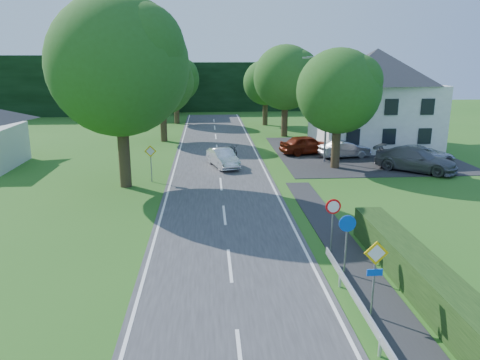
{
  "coord_description": "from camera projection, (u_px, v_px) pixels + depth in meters",
  "views": [
    {
      "loc": [
        -0.77,
        -4.92,
        8.05
      ],
      "look_at": [
        0.78,
        17.53,
        2.02
      ],
      "focal_mm": 35.0,
      "sensor_mm": 36.0,
      "label": 1
    }
  ],
  "objects": [
    {
      "name": "road",
      "position": [
        223.0,
        203.0,
        26.14
      ],
      "size": [
        7.0,
        80.0,
        0.04
      ],
      "primitive_type": "cube",
      "color": "#323235",
      "rests_on": "ground"
    },
    {
      "name": "parking_pad",
      "position": [
        360.0,
        153.0,
        39.46
      ],
      "size": [
        14.0,
        16.0,
        0.04
      ],
      "primitive_type": "cube",
      "color": "#242427",
      "rests_on": "ground"
    },
    {
      "name": "line_edge_left",
      "position": [
        165.0,
        204.0,
        25.92
      ],
      "size": [
        0.12,
        80.0,
        0.01
      ],
      "primitive_type": "cube",
      "color": "white",
      "rests_on": "road"
    },
    {
      "name": "line_edge_right",
      "position": [
        281.0,
        202.0,
        26.35
      ],
      "size": [
        0.12,
        80.0,
        0.01
      ],
      "primitive_type": "cube",
      "color": "white",
      "rests_on": "road"
    },
    {
      "name": "line_centre",
      "position": [
        223.0,
        203.0,
        26.13
      ],
      "size": [
        0.12,
        80.0,
        0.01
      ],
      "primitive_type": null,
      "color": "white",
      "rests_on": "road"
    },
    {
      "name": "tree_main",
      "position": [
        120.0,
        93.0,
        28.09
      ],
      "size": [
        9.4,
        9.4,
        11.64
      ],
      "primitive_type": null,
      "color": "#265419",
      "rests_on": "ground"
    },
    {
      "name": "tree_left_far",
      "position": [
        162.0,
        96.0,
        43.97
      ],
      "size": [
        7.0,
        7.0,
        8.58
      ],
      "primitive_type": null,
      "color": "#265419",
      "rests_on": "ground"
    },
    {
      "name": "tree_right_far",
      "position": [
        285.0,
        91.0,
        46.63
      ],
      "size": [
        7.4,
        7.4,
        9.09
      ],
      "primitive_type": null,
      "color": "#265419",
      "rests_on": "ground"
    },
    {
      "name": "tree_left_back",
      "position": [
        176.0,
        90.0,
        55.63
      ],
      "size": [
        6.6,
        6.6,
        8.07
      ],
      "primitive_type": null,
      "color": "#265419",
      "rests_on": "ground"
    },
    {
      "name": "tree_right_back",
      "position": [
        265.0,
        93.0,
        54.47
      ],
      "size": [
        6.2,
        6.2,
        7.56
      ],
      "primitive_type": null,
      "color": "#265419",
      "rests_on": "ground"
    },
    {
      "name": "tree_right_mid",
      "position": [
        338.0,
        109.0,
        33.31
      ],
      "size": [
        7.0,
        7.0,
        8.58
      ],
      "primitive_type": null,
      "color": "#265419",
      "rests_on": "ground"
    },
    {
      "name": "treeline_left",
      "position": [
        7.0,
        86.0,
        63.72
      ],
      "size": [
        44.0,
        6.0,
        8.0
      ],
      "primitive_type": "cube",
      "color": "black",
      "rests_on": "ground"
    },
    {
      "name": "treeline_right",
      "position": [
        266.0,
        86.0,
        70.09
      ],
      "size": [
        30.0,
        5.0,
        7.0
      ],
      "primitive_type": "cube",
      "color": "black",
      "rests_on": "ground"
    },
    {
      "name": "house_white",
      "position": [
        374.0,
        97.0,
        41.35
      ],
      "size": [
        10.6,
        8.4,
        8.6
      ],
      "color": "silver",
      "rests_on": "ground"
    },
    {
      "name": "streetlight",
      "position": [
        325.0,
        104.0,
        35.16
      ],
      "size": [
        2.03,
        0.18,
        8.0
      ],
      "color": "slate",
      "rests_on": "ground"
    },
    {
      "name": "sign_priority_right",
      "position": [
        375.0,
        265.0,
        14.38
      ],
      "size": [
        0.78,
        0.09,
        2.59
      ],
      "color": "slate",
      "rests_on": "ground"
    },
    {
      "name": "sign_roundabout",
      "position": [
        347.0,
        233.0,
        17.31
      ],
      "size": [
        0.64,
        0.08,
        2.37
      ],
      "color": "slate",
      "rests_on": "ground"
    },
    {
      "name": "sign_speed_limit",
      "position": [
        333.0,
        213.0,
        19.2
      ],
      "size": [
        0.64,
        0.11,
        2.37
      ],
      "color": "slate",
      "rests_on": "ground"
    },
    {
      "name": "sign_priority_left",
      "position": [
        151.0,
        156.0,
        30.2
      ],
      "size": [
        0.78,
        0.09,
        2.44
      ],
      "color": "slate",
      "rests_on": "ground"
    },
    {
      "name": "moving_car",
      "position": [
        223.0,
        158.0,
        34.39
      ],
      "size": [
        2.51,
        4.32,
        1.35
      ],
      "primitive_type": "imported",
      "rotation": [
        0.0,
        0.0,
        0.28
      ],
      "color": "silver",
      "rests_on": "road"
    },
    {
      "name": "motorcycle",
      "position": [
        233.0,
        150.0,
        38.49
      ],
      "size": [
        1.1,
        1.87,
        0.93
      ],
      "primitive_type": "imported",
      "rotation": [
        0.0,
        0.0,
        0.29
      ],
      "color": "black",
      "rests_on": "road"
    },
    {
      "name": "parked_car_red",
      "position": [
        307.0,
        145.0,
        38.96
      ],
      "size": [
        4.89,
        2.89,
        1.56
      ],
      "primitive_type": "imported",
      "rotation": [
        0.0,
        0.0,
        1.81
      ],
      "color": "#621A0A",
      "rests_on": "parking_pad"
    },
    {
      "name": "parked_car_silver_a",
      "position": [
        345.0,
        149.0,
        37.57
      ],
      "size": [
        4.28,
        2.17,
        1.35
      ],
      "primitive_type": "imported",
      "rotation": [
        0.0,
        0.0,
        1.76
      ],
      "color": "silver",
      "rests_on": "parking_pad"
    },
    {
      "name": "parked_car_grey",
      "position": [
        415.0,
        160.0,
        33.2
      ],
      "size": [
        5.83,
        5.34,
        1.64
      ],
      "primitive_type": "imported",
      "rotation": [
        0.0,
        0.0,
        0.89
      ],
      "color": "#535459",
      "rests_on": "parking_pad"
    },
    {
      "name": "parked_car_silver_b",
      "position": [
        419.0,
        155.0,
        34.94
      ],
      "size": [
        5.78,
        3.44,
        1.51
      ],
      "primitive_type": "imported",
      "rotation": [
        0.0,
        0.0,
        1.75
      ],
      "color": "#B9B9C1",
      "rests_on": "parking_pad"
    },
    {
      "name": "parasol",
      "position": [
        338.0,
        137.0,
        40.64
      ],
      "size": [
        2.85,
        2.88,
        2.15
      ],
      "primitive_type": "imported",
      "rotation": [
        0.0,
        0.0,
        0.24
      ],
      "color": "red",
      "rests_on": "parking_pad"
    }
  ]
}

